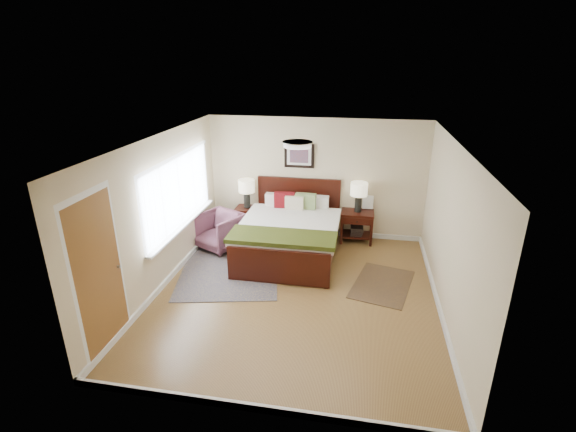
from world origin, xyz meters
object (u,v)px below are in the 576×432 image
object	(u,v)px
nightstand_left	(247,213)
bed	(290,228)
lamp_left	(247,188)
armchair	(219,231)
rug_persian	(230,266)
lamp_right	(359,192)
nightstand_right	(357,224)

from	to	relation	value
nightstand_left	bed	bearing A→B (deg)	-38.90
bed	lamp_left	size ratio (longest dim) A/B	3.75
nightstand_left	armchair	bearing A→B (deg)	-114.25
lamp_left	bed	bearing A→B (deg)	-39.56
armchair	rug_persian	size ratio (longest dim) A/B	0.33
lamp_right	lamp_left	bearing A→B (deg)	180.00
lamp_left	rug_persian	xyz separation A→B (m)	(0.09, -1.56, -1.01)
bed	nightstand_left	size ratio (longest dim) A/B	3.88
nightstand_right	bed	bearing A→B (deg)	-144.88
nightstand_right	lamp_left	size ratio (longest dim) A/B	1.08
armchair	bed	bearing A→B (deg)	24.62
nightstand_right	armchair	size ratio (longest dim) A/B	0.82
bed	lamp_right	size ratio (longest dim) A/B	3.75
bed	nightstand_left	xyz separation A→B (m)	(-1.09, 0.88, -0.10)
bed	armchair	xyz separation A→B (m)	(-1.45, 0.07, -0.20)
nightstand_left	armchair	distance (m)	0.89
armchair	rug_persian	world-z (taller)	armchair
bed	armchair	distance (m)	1.46
bed	nightstand_left	bearing A→B (deg)	141.10
bed	rug_persian	xyz separation A→B (m)	(-1.00, -0.66, -0.56)
nightstand_right	armchair	xyz separation A→B (m)	(-2.71, -0.81, -0.03)
bed	lamp_left	world-z (taller)	bed
lamp_left	lamp_right	bearing A→B (deg)	0.00
nightstand_right	lamp_right	size ratio (longest dim) A/B	1.08
lamp_left	rug_persian	world-z (taller)	lamp_left
nightstand_right	lamp_left	xyz separation A→B (m)	(-2.34, 0.01, 0.63)
lamp_left	nightstand_right	bearing A→B (deg)	-0.33
lamp_right	bed	bearing A→B (deg)	-144.47
lamp_left	lamp_right	distance (m)	2.34
lamp_right	armchair	size ratio (longest dim) A/B	0.76
nightstand_right	lamp_left	world-z (taller)	lamp_left
rug_persian	armchair	bearing A→B (deg)	109.53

